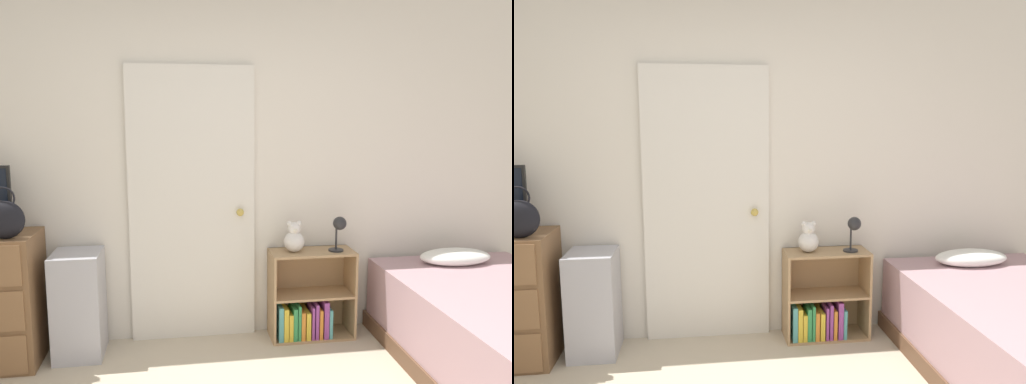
{
  "view_description": "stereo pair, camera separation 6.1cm",
  "coord_description": "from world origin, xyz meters",
  "views": [
    {
      "loc": [
        -0.19,
        -1.56,
        1.63
      ],
      "look_at": [
        0.35,
        1.83,
        1.13
      ],
      "focal_mm": 35.0,
      "sensor_mm": 36.0,
      "label": 1
    },
    {
      "loc": [
        -0.13,
        -1.57,
        1.63
      ],
      "look_at": [
        0.35,
        1.83,
        1.13
      ],
      "focal_mm": 35.0,
      "sensor_mm": 36.0,
      "label": 2
    }
  ],
  "objects": [
    {
      "name": "door_closed",
      "position": [
        -0.08,
        2.06,
        1.0
      ],
      "size": [
        0.91,
        0.09,
        2.01
      ],
      "color": "silver",
      "rests_on": "ground_plane"
    },
    {
      "name": "handbag",
      "position": [
        -1.26,
        1.7,
        1.01
      ],
      "size": [
        0.25,
        0.11,
        0.33
      ],
      "color": "black",
      "rests_on": "dresser"
    },
    {
      "name": "bed",
      "position": [
        1.86,
        1.12,
        0.28
      ],
      "size": [
        1.22,
        1.9,
        0.66
      ],
      "color": "brown",
      "rests_on": "ground_plane"
    },
    {
      "name": "wall_back",
      "position": [
        0.0,
        2.11,
        1.27
      ],
      "size": [
        10.0,
        0.06,
        2.55
      ],
      "color": "silver",
      "rests_on": "ground_plane"
    },
    {
      "name": "teddy_bear",
      "position": [
        0.65,
        1.92,
        0.76
      ],
      "size": [
        0.15,
        0.15,
        0.23
      ],
      "color": "silver",
      "rests_on": "bookshelf"
    },
    {
      "name": "bookshelf",
      "position": [
        0.75,
        1.92,
        0.24
      ],
      "size": [
        0.62,
        0.28,
        0.66
      ],
      "color": "tan",
      "rests_on": "ground_plane"
    },
    {
      "name": "storage_bin",
      "position": [
        -0.88,
        1.88,
        0.37
      ],
      "size": [
        0.32,
        0.37,
        0.73
      ],
      "color": "#ADADB7",
      "rests_on": "ground_plane"
    },
    {
      "name": "desk_lamp",
      "position": [
        0.98,
        1.88,
        0.84
      ],
      "size": [
        0.12,
        0.12,
        0.26
      ],
      "color": "#262628",
      "rests_on": "bookshelf"
    }
  ]
}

